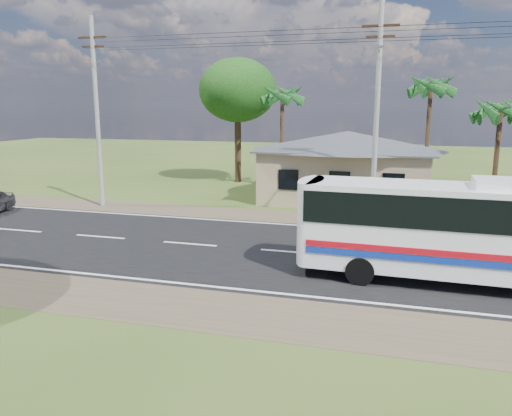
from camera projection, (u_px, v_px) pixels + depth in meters
The scene contains 10 objects.
ground at pixel (290, 252), 20.81m from camera, with size 120.00×120.00×0.00m, color #304318.
road at pixel (290, 252), 20.81m from camera, with size 120.00×16.00×0.03m.
house at pixel (347, 158), 32.26m from camera, with size 12.40×10.00×5.00m.
utility_poles at pixel (370, 110), 25.05m from camera, with size 32.80×2.22×11.00m.
palm_near at pixel (501, 111), 27.51m from camera, with size 2.80×2.80×6.70m.
palm_mid at pixel (431, 87), 32.38m from camera, with size 2.80×2.80×8.20m.
palm_far at pixel (282, 96), 35.60m from camera, with size 2.80×2.80×7.70m.
tree_behind_house at pixel (238, 91), 38.45m from camera, with size 6.00×6.00×9.61m.
coach_bus at pixel (486, 226), 16.54m from camera, with size 11.94×2.88×3.68m.
motorcycle at pixel (378, 218), 25.36m from camera, with size 0.55×1.58×0.83m, color black.
Camera 1 is at (4.04, -19.64, 6.03)m, focal length 35.00 mm.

